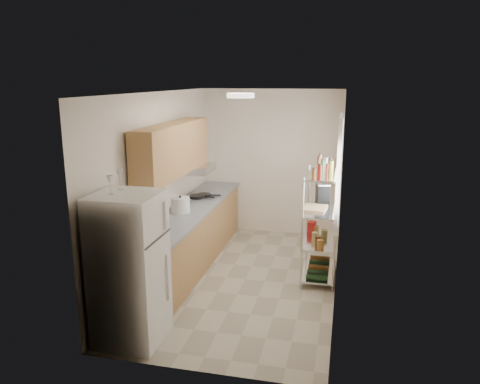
% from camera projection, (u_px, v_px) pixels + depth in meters
% --- Properties ---
extents(room, '(2.52, 4.42, 2.62)m').
position_uv_depth(room, '(246.00, 190.00, 6.32)').
color(room, '#AFA58E').
rests_on(room, ground).
extents(counter_run, '(0.63, 3.51, 0.90)m').
position_uv_depth(counter_run, '(193.00, 234.00, 7.14)').
color(counter_run, tan).
rests_on(counter_run, ground).
extents(upper_cabinets, '(0.33, 2.20, 0.72)m').
position_uv_depth(upper_cabinets, '(173.00, 149.00, 6.53)').
color(upper_cabinets, tan).
rests_on(upper_cabinets, room).
extents(range_hood, '(0.50, 0.60, 0.12)m').
position_uv_depth(range_hood, '(196.00, 168.00, 7.37)').
color(range_hood, '#B7BABC').
rests_on(range_hood, room).
extents(window, '(0.06, 1.00, 1.46)m').
position_uv_depth(window, '(339.00, 171.00, 6.33)').
color(window, white).
rests_on(window, room).
extents(bakers_rack, '(0.45, 0.90, 1.73)m').
position_uv_depth(bakers_rack, '(321.00, 203.00, 6.43)').
color(bakers_rack, silver).
rests_on(bakers_rack, ground).
extents(ceiling_dome, '(0.34, 0.34, 0.05)m').
position_uv_depth(ceiling_dome, '(241.00, 95.00, 5.74)').
color(ceiling_dome, white).
rests_on(ceiling_dome, room).
extents(refrigerator, '(0.67, 0.67, 1.63)m').
position_uv_depth(refrigerator, '(130.00, 269.00, 4.94)').
color(refrigerator, white).
rests_on(refrigerator, ground).
extents(wine_glass_a, '(0.08, 0.08, 0.21)m').
position_uv_depth(wine_glass_a, '(120.00, 180.00, 4.88)').
color(wine_glass_a, silver).
rests_on(wine_glass_a, refrigerator).
extents(wine_glass_b, '(0.07, 0.07, 0.19)m').
position_uv_depth(wine_glass_b, '(110.00, 185.00, 4.69)').
color(wine_glass_b, silver).
rests_on(wine_glass_b, refrigerator).
extents(rice_cooker, '(0.27, 0.27, 0.22)m').
position_uv_depth(rice_cooker, '(180.00, 205.00, 6.69)').
color(rice_cooker, white).
rests_on(rice_cooker, counter_run).
extents(frying_pan_large, '(0.26, 0.26, 0.04)m').
position_uv_depth(frying_pan_large, '(197.00, 197.00, 7.52)').
color(frying_pan_large, black).
rests_on(frying_pan_large, counter_run).
extents(frying_pan_small, '(0.25, 0.25, 0.04)m').
position_uv_depth(frying_pan_small, '(204.00, 195.00, 7.62)').
color(frying_pan_small, black).
rests_on(frying_pan_small, counter_run).
extents(cutting_board, '(0.35, 0.43, 0.03)m').
position_uv_depth(cutting_board, '(315.00, 208.00, 6.48)').
color(cutting_board, tan).
rests_on(cutting_board, bakers_rack).
extents(espresso_machine, '(0.23, 0.29, 0.30)m').
position_uv_depth(espresso_machine, '(323.00, 193.00, 6.74)').
color(espresso_machine, black).
rests_on(espresso_machine, bakers_rack).
extents(storage_bag, '(0.12, 0.16, 0.16)m').
position_uv_depth(storage_bag, '(312.00, 227.00, 6.89)').
color(storage_bag, '#AA1815').
rests_on(storage_bag, bakers_rack).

